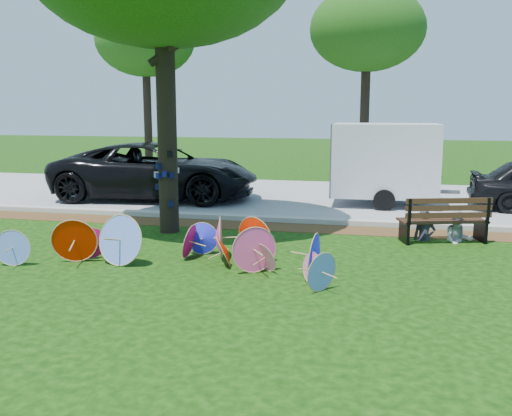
{
  "coord_description": "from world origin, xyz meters",
  "views": [
    {
      "loc": [
        2.88,
        -8.76,
        2.84
      ],
      "look_at": [
        0.5,
        2.0,
        0.9
      ],
      "focal_mm": 40.0,
      "sensor_mm": 36.0,
      "label": 1
    }
  ],
  "objects_px": {
    "black_van": "(156,171)",
    "parasol_pile": "(191,245)",
    "person_left": "(425,210)",
    "park_bench": "(442,219)",
    "person_right": "(460,212)",
    "cargo_trailer": "(385,160)"
  },
  "relations": [
    {
      "from": "person_left",
      "to": "person_right",
      "type": "height_order",
      "value": "person_left"
    },
    {
      "from": "black_van",
      "to": "parasol_pile",
      "type": "bearing_deg",
      "value": -157.73
    },
    {
      "from": "black_van",
      "to": "person_left",
      "type": "relative_size",
      "value": 4.83
    },
    {
      "from": "cargo_trailer",
      "to": "person_right",
      "type": "distance_m",
      "value": 4.76
    },
    {
      "from": "parasol_pile",
      "to": "cargo_trailer",
      "type": "distance_m",
      "value": 8.27
    },
    {
      "from": "parasol_pile",
      "to": "black_van",
      "type": "bearing_deg",
      "value": 116.71
    },
    {
      "from": "park_bench",
      "to": "person_right",
      "type": "xyz_separation_m",
      "value": [
        0.35,
        0.05,
        0.16
      ]
    },
    {
      "from": "park_bench",
      "to": "person_left",
      "type": "xyz_separation_m",
      "value": [
        -0.35,
        0.05,
        0.17
      ]
    },
    {
      "from": "park_bench",
      "to": "person_right",
      "type": "bearing_deg",
      "value": -8.01
    },
    {
      "from": "park_bench",
      "to": "cargo_trailer",
      "type": "bearing_deg",
      "value": 89.17
    },
    {
      "from": "black_van",
      "to": "person_left",
      "type": "distance_m",
      "value": 8.86
    },
    {
      "from": "black_van",
      "to": "park_bench",
      "type": "relative_size",
      "value": 3.38
    },
    {
      "from": "black_van",
      "to": "park_bench",
      "type": "distance_m",
      "value": 9.2
    },
    {
      "from": "black_van",
      "to": "person_left",
      "type": "height_order",
      "value": "black_van"
    },
    {
      "from": "black_van",
      "to": "park_bench",
      "type": "bearing_deg",
      "value": -121.09
    },
    {
      "from": "person_right",
      "to": "black_van",
      "type": "bearing_deg",
      "value": 145.87
    },
    {
      "from": "cargo_trailer",
      "to": "park_bench",
      "type": "height_order",
      "value": "cargo_trailer"
    },
    {
      "from": "black_van",
      "to": "person_right",
      "type": "height_order",
      "value": "black_van"
    },
    {
      "from": "park_bench",
      "to": "person_left",
      "type": "bearing_deg",
      "value": 155.73
    },
    {
      "from": "cargo_trailer",
      "to": "park_bench",
      "type": "relative_size",
      "value": 1.59
    },
    {
      "from": "person_left",
      "to": "black_van",
      "type": "bearing_deg",
      "value": 147.25
    },
    {
      "from": "park_bench",
      "to": "person_left",
      "type": "height_order",
      "value": "person_left"
    }
  ]
}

